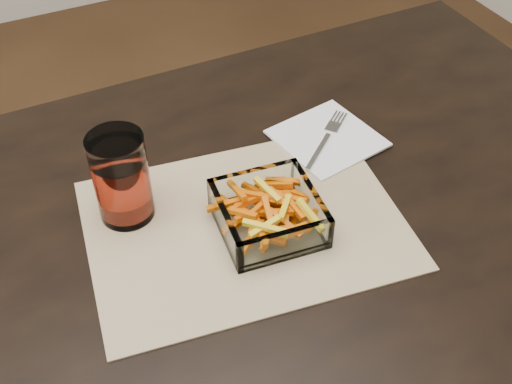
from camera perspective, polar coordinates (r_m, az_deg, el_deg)
dining_table at (r=0.96m, az=-6.64°, el=-9.54°), size 1.60×0.90×0.75m
placemat at (r=0.93m, az=-1.01°, el=-2.87°), size 0.49×0.39×0.00m
glass_bowl at (r=0.91m, az=1.12°, el=-2.10°), size 0.15×0.15×0.05m
tumbler at (r=0.92m, az=-11.84°, el=1.02°), size 0.08×0.08×0.14m
napkin at (r=1.08m, az=6.34°, el=4.79°), size 0.18×0.18×0.00m
fork at (r=1.07m, az=6.31°, el=4.86°), size 0.14×0.12×0.00m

